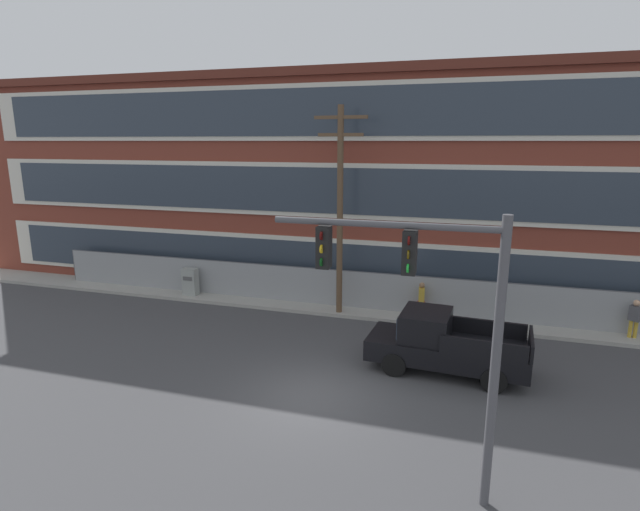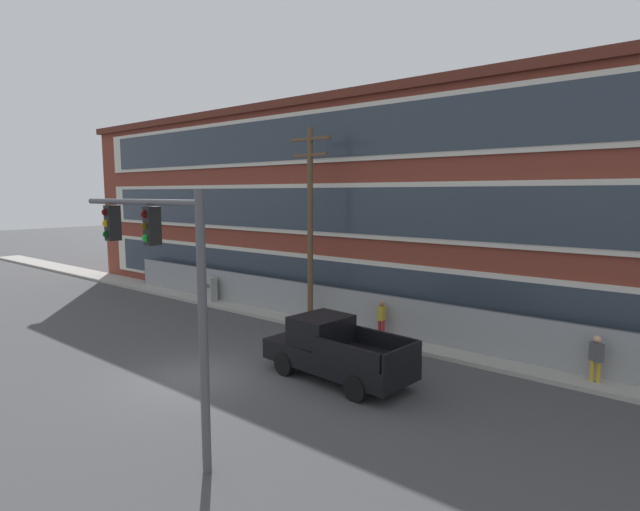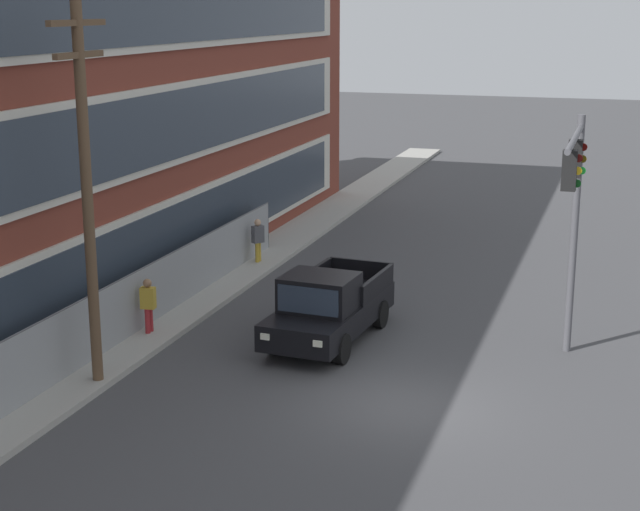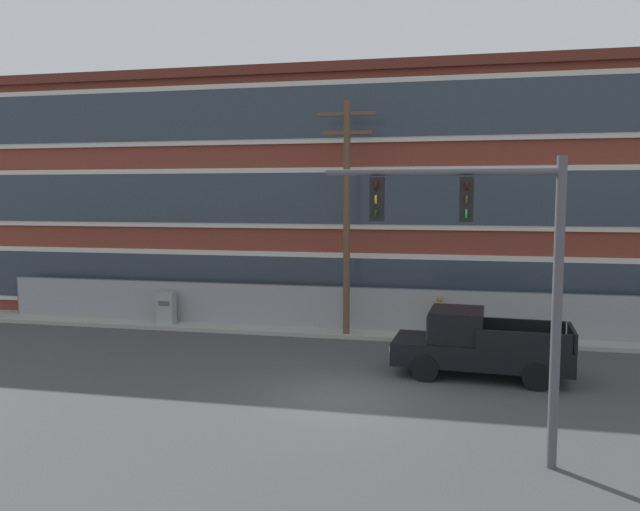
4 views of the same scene
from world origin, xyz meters
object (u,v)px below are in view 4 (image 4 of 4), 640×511
(pickup_truck_black, at_px, (477,345))
(electrical_cabinet, at_px, (166,310))
(utility_pole_near_corner, at_px, (347,210))
(traffic_signal_mast, at_px, (490,251))
(pedestrian_by_fence, at_px, (440,314))

(pickup_truck_black, relative_size, electrical_cabinet, 3.61)
(pickup_truck_black, distance_m, utility_pole_near_corner, 7.59)
(traffic_signal_mast, xyz_separation_m, pedestrian_by_fence, (-1.16, 11.10, -3.43))
(traffic_signal_mast, distance_m, pickup_truck_black, 7.18)
(electrical_cabinet, xyz_separation_m, pedestrian_by_fence, (11.26, 0.15, 0.23))
(pickup_truck_black, bearing_deg, traffic_signal_mast, -90.36)
(traffic_signal_mast, relative_size, pedestrian_by_fence, 3.72)
(utility_pole_near_corner, xyz_separation_m, pedestrian_by_fence, (3.56, 0.47, -4.00))
(pedestrian_by_fence, bearing_deg, traffic_signal_mast, -84.03)
(pedestrian_by_fence, bearing_deg, electrical_cabinet, -179.22)
(traffic_signal_mast, relative_size, utility_pole_near_corner, 0.69)
(electrical_cabinet, bearing_deg, traffic_signal_mast, -41.40)
(traffic_signal_mast, height_order, utility_pole_near_corner, utility_pole_near_corner)
(utility_pole_near_corner, bearing_deg, traffic_signal_mast, -66.07)
(utility_pole_near_corner, relative_size, electrical_cabinet, 6.06)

